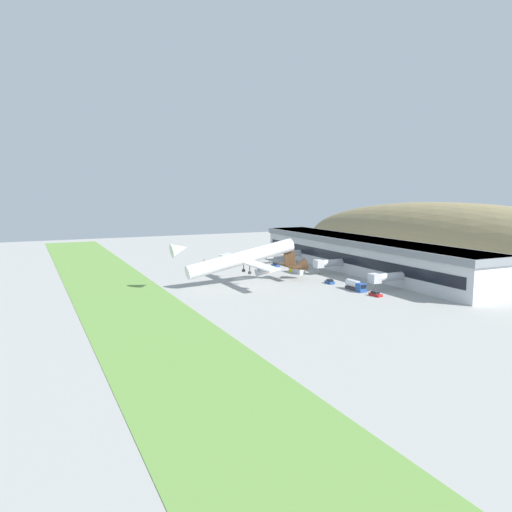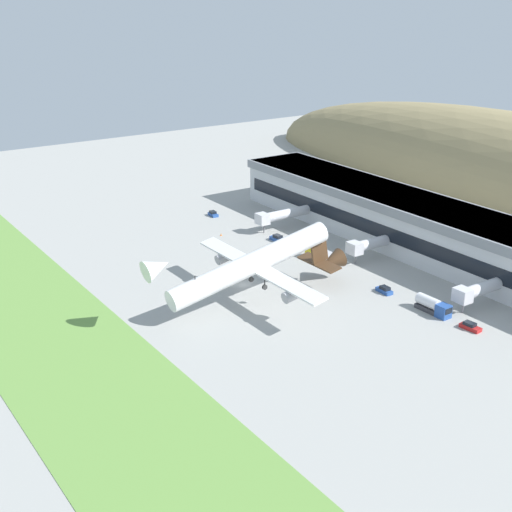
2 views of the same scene
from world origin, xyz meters
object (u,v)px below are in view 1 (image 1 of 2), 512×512
service_car_2 (330,282)px  cargo_airplane (244,259)px  jetway_1 (327,263)px  jetway_2 (385,277)px  box_truck (355,286)px  traffic_cone_1 (242,263)px  service_car_1 (375,294)px  jetway_0 (281,254)px  service_car_3 (276,265)px  fuel_truck (297,269)px  terminal_building (362,253)px  service_car_0 (242,257)px  traffic_cone_0 (268,272)px

service_car_2 → cargo_airplane: bearing=-114.6°
jetway_1 → jetway_2: size_ratio=0.95×
box_truck → traffic_cone_1: (-65.03, -10.09, -1.24)m
jetway_2 → service_car_1: bearing=-54.1°
jetway_0 → service_car_3: 10.28m
jetway_1 → fuel_truck: size_ratio=1.45×
service_car_1 → box_truck: box_truck is taller
jetway_1 → terminal_building: bearing=88.2°
jetway_0 → service_car_0: bearing=-156.4°
service_car_0 → traffic_cone_1: (16.03, -7.21, -0.31)m
jetway_0 → jetway_1: same height
jetway_2 → traffic_cone_1: jetway_2 is taller
jetway_0 → jetway_2: same height
jetway_2 → service_car_2: size_ratio=3.04×
traffic_cone_0 → traffic_cone_1: size_ratio=1.00×
jetway_0 → traffic_cone_0: (19.76, -15.90, -3.71)m
box_truck → fuel_truck: bearing=-179.6°
cargo_airplane → service_car_1: 44.18m
service_car_0 → box_truck: bearing=2.0°
terminal_building → jetway_2: size_ratio=9.86×
service_car_3 → box_truck: box_truck is taller
terminal_building → jetway_1: size_ratio=10.38×
cargo_airplane → service_car_3: bearing=137.0°
jetway_2 → cargo_airplane: cargo_airplane is taller
box_truck → jetway_2: bearing=67.9°
service_car_0 → traffic_cone_0: service_car_0 is taller
service_car_0 → fuel_truck: fuel_truck is taller
box_truck → service_car_1: bearing=2.2°
jetway_1 → box_truck: bearing=-16.6°
service_car_2 → box_truck: box_truck is taller
service_car_3 → traffic_cone_0: 15.65m
jetway_0 → traffic_cone_1: bearing=-105.8°
service_car_2 → jetway_2: bearing=29.9°
terminal_building → box_truck: (29.01, -24.31, -5.64)m
terminal_building → traffic_cone_0: terminal_building is taller
service_car_1 → fuel_truck: bearing=-179.2°
terminal_building → service_car_2: 30.65m
service_car_0 → traffic_cone_1: service_car_0 is taller
service_car_2 → service_car_3: bearing=179.1°
traffic_cone_0 → cargo_airplane: bearing=-46.8°
cargo_airplane → service_car_2: bearing=65.4°
jetway_0 → traffic_cone_0: 25.63m
jetway_1 → service_car_1: size_ratio=2.72×
traffic_cone_1 → service_car_3: bearing=39.4°
jetway_2 → fuel_truck: jetway_2 is taller
service_car_2 → service_car_3: service_car_3 is taller
jetway_0 → fuel_truck: 25.57m
service_car_0 → service_car_3: bearing=5.3°
cargo_airplane → service_car_1: (34.02, 27.10, -7.73)m
traffic_cone_0 → traffic_cone_1: (-24.35, -0.31, 0.00)m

